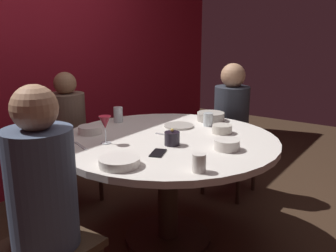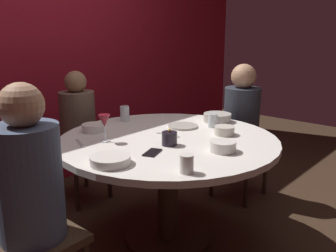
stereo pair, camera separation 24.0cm
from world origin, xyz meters
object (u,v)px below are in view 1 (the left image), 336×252
at_px(dining_table, 168,158).
at_px(bowl_small_white, 227,144).
at_px(cup_by_right_diner, 118,115).
at_px(candle_holder, 172,138).
at_px(cell_phone, 158,153).
at_px(bowl_serving_large, 210,116).
at_px(seated_diner_right, 231,115).
at_px(seated_diner_left, 42,189).
at_px(cup_by_left_diner, 208,119).
at_px(wine_glass, 105,124).
at_px(bowl_rice_portion, 119,162).
at_px(bowl_sauce_side, 222,129).
at_px(cup_near_candle, 199,163).
at_px(bowl_salad_center, 90,130).
at_px(dinner_plate, 179,126).
at_px(seated_diner_back, 68,124).

bearing_deg(dining_table, bowl_small_white, -89.33).
relative_size(bowl_small_white, cup_by_right_diner, 1.29).
bearing_deg(dining_table, candle_holder, -135.70).
relative_size(cell_phone, bowl_serving_large, 0.66).
bearing_deg(seated_diner_right, seated_diner_left, 0.00).
xyz_separation_m(candle_holder, cup_by_left_diner, (0.53, 0.05, 0.01)).
distance_m(dining_table, wine_glass, 0.49).
relative_size(candle_holder, bowl_rice_portion, 0.48).
bearing_deg(bowl_sauce_side, bowl_rice_portion, 170.46).
distance_m(candle_holder, cup_near_candle, 0.46).
height_order(bowl_serving_large, bowl_sauce_side, bowl_serving_large).
height_order(cell_phone, bowl_sauce_side, bowl_sauce_side).
height_order(candle_holder, cup_by_right_diner, cup_by_right_diner).
bearing_deg(bowl_salad_center, cell_phone, -96.44).
relative_size(bowl_sauce_side, cup_by_left_diner, 1.37).
relative_size(wine_glass, bowl_small_white, 1.16).
distance_m(dining_table, cup_by_left_diner, 0.47).
distance_m(seated_diner_left, candle_holder, 0.88).
xyz_separation_m(wine_glass, bowl_salad_center, (0.10, 0.25, -0.10)).
relative_size(bowl_rice_portion, cup_near_candle, 2.31).
height_order(seated_diner_right, bowl_small_white, seated_diner_right).
xyz_separation_m(seated_diner_right, cup_by_left_diner, (-0.53, -0.07, 0.07)).
bearing_deg(bowl_sauce_side, bowl_small_white, -148.16).
xyz_separation_m(bowl_sauce_side, cup_by_left_diner, (0.11, 0.17, 0.02)).
xyz_separation_m(wine_glass, cup_by_left_diner, (0.75, -0.31, -0.08)).
distance_m(dining_table, cup_near_candle, 0.65).
xyz_separation_m(dining_table, cell_phone, (-0.30, -0.14, 0.14)).
bearing_deg(bowl_salad_center, dinner_plate, -38.38).
bearing_deg(cup_near_candle, bowl_salad_center, 79.65).
distance_m(candle_holder, bowl_serving_large, 0.70).
bearing_deg(bowl_small_white, dinner_plate, 62.54).
relative_size(seated_diner_right, candle_holder, 11.08).
xyz_separation_m(seated_diner_back, candle_holder, (-0.11, -1.11, 0.10)).
distance_m(seated_diner_left, bowl_sauce_side, 1.31).
bearing_deg(bowl_salad_center, seated_diner_left, -146.84).
relative_size(bowl_serving_large, bowl_small_white, 1.40).
distance_m(seated_diner_right, candle_holder, 1.07).
distance_m(candle_holder, wine_glass, 0.42).
height_order(cup_near_candle, cup_by_right_diner, cup_by_right_diner).
xyz_separation_m(candle_holder, wine_glass, (-0.21, 0.36, 0.09)).
relative_size(dining_table, bowl_small_white, 9.52).
bearing_deg(wine_glass, dinner_plate, -13.82).
distance_m(bowl_salad_center, bowl_sauce_side, 0.91).
relative_size(dinner_plate, cup_by_left_diner, 2.21).
height_order(wine_glass, bowl_rice_portion, wine_glass).
height_order(bowl_salad_center, bowl_sauce_side, bowl_sauce_side).
relative_size(candle_holder, bowl_salad_center, 0.66).
distance_m(cell_phone, bowl_salad_center, 0.64).
height_order(candle_holder, bowl_rice_portion, candle_holder).
height_order(bowl_rice_portion, cup_near_candle, cup_near_candle).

